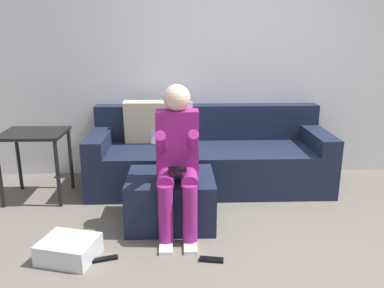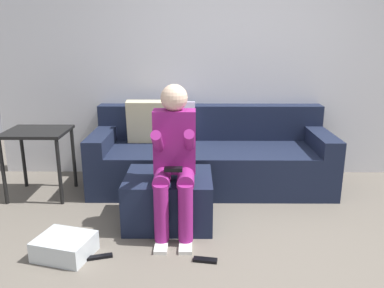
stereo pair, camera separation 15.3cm
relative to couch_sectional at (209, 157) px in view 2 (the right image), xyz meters
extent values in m
plane|color=#6B6359|center=(0.25, -1.57, -0.31)|extent=(6.92, 6.92, 0.00)
cube|color=silver|center=(0.25, 0.44, 0.91)|extent=(5.32, 0.10, 2.45)
cube|color=#192138|center=(0.02, -0.06, -0.09)|extent=(2.50, 0.91, 0.44)
cube|color=#192138|center=(0.02, 0.29, 0.32)|extent=(2.50, 0.20, 0.39)
cube|color=#192138|center=(-1.13, -0.06, 0.21)|extent=(0.20, 0.91, 0.17)
cube|color=#192138|center=(1.17, -0.06, 0.21)|extent=(0.20, 0.91, 0.17)
cube|color=beige|center=(-0.66, 0.12, 0.36)|extent=(0.47, 0.18, 0.48)
cube|color=silver|center=(-0.38, 0.13, 0.35)|extent=(0.45, 0.15, 0.46)
cube|color=#192138|center=(-0.38, -0.89, -0.10)|extent=(0.74, 0.63, 0.43)
cube|color=#8C1E72|center=(-0.32, -0.97, 0.44)|extent=(0.34, 0.17, 0.52)
sphere|color=beige|center=(-0.32, -0.97, 0.80)|extent=(0.22, 0.22, 0.22)
cylinder|color=#8C1E72|center=(-0.41, -1.12, 0.18)|extent=(0.14, 0.31, 0.14)
cylinder|color=#8C1E72|center=(-0.41, -1.27, -0.05)|extent=(0.11, 0.11, 0.46)
cube|color=white|center=(-0.41, -1.33, -0.30)|extent=(0.10, 0.22, 0.03)
cylinder|color=#8C1E72|center=(-0.44, -1.11, 0.46)|extent=(0.08, 0.37, 0.29)
cylinder|color=#8C1E72|center=(-0.22, -1.12, 0.18)|extent=(0.14, 0.31, 0.14)
cylinder|color=#8C1E72|center=(-0.22, -1.27, -0.05)|extent=(0.11, 0.11, 0.46)
cube|color=white|center=(-0.22, -1.33, -0.30)|extent=(0.10, 0.22, 0.03)
cylinder|color=#8C1E72|center=(-0.19, -1.10, 0.47)|extent=(0.08, 0.35, 0.28)
cube|color=black|center=(-0.32, -1.20, 0.28)|extent=(0.14, 0.06, 0.03)
cube|color=silver|center=(-1.12, -1.45, -0.24)|extent=(0.46, 0.42, 0.15)
cube|color=black|center=(-1.72, -0.30, 0.35)|extent=(0.60, 0.51, 0.03)
cylinder|color=black|center=(-1.99, -0.53, 0.01)|extent=(0.04, 0.04, 0.65)
cylinder|color=black|center=(-1.45, -0.53, 0.01)|extent=(0.04, 0.04, 0.65)
cylinder|color=black|center=(-1.99, -0.07, 0.01)|extent=(0.04, 0.04, 0.65)
cylinder|color=black|center=(-1.45, -0.07, 0.01)|extent=(0.04, 0.04, 0.65)
cube|color=black|center=(-0.07, -1.52, -0.30)|extent=(0.18, 0.08, 0.02)
cube|color=black|center=(-0.85, -1.49, -0.30)|extent=(0.19, 0.09, 0.02)
camera|label=1|loc=(-0.31, -4.01, 1.27)|focal=36.31mm
camera|label=2|loc=(-0.15, -4.01, 1.27)|focal=36.31mm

